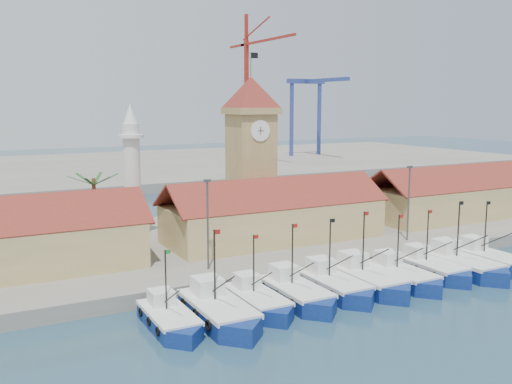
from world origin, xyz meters
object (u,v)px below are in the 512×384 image
boat_0 (170,321)px  clock_tower (251,150)px  boat_5 (369,281)px  minaret (132,172)px

boat_0 → clock_tower: size_ratio=0.39×
boat_5 → minaret: size_ratio=0.64×
boat_0 → minaret: bearing=80.4°
boat_5 → boat_0: bearing=-178.5°
boat_0 → clock_tower: (19.30, 23.41, 11.27)m
clock_tower → minaret: 15.30m
clock_tower → minaret: (-15.00, 2.00, -2.23)m
boat_0 → minaret: (4.30, 25.42, 9.04)m
boat_0 → clock_tower: 32.37m
boat_0 → boat_5: bearing=1.5°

